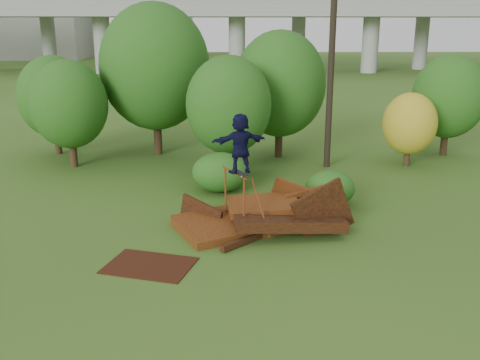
{
  "coord_description": "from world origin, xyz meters",
  "views": [
    {
      "loc": [
        -1.13,
        -13.91,
        6.21
      ],
      "look_at": [
        -0.8,
        2.0,
        1.6
      ],
      "focal_mm": 40.0,
      "sensor_mm": 36.0,
      "label": 1
    }
  ],
  "objects_px": {
    "scrap_pile": "(263,218)",
    "skater": "(240,143)",
    "flat_plate": "(150,265)",
    "utility_pole": "(332,48)"
  },
  "relations": [
    {
      "from": "scrap_pile",
      "to": "skater",
      "type": "bearing_deg",
      "value": -146.49
    },
    {
      "from": "flat_plate",
      "to": "utility_pole",
      "type": "bearing_deg",
      "value": 57.54
    },
    {
      "from": "utility_pole",
      "to": "scrap_pile",
      "type": "bearing_deg",
      "value": -113.84
    },
    {
      "from": "skater",
      "to": "scrap_pile",
      "type": "bearing_deg",
      "value": -164.06
    },
    {
      "from": "scrap_pile",
      "to": "flat_plate",
      "type": "xyz_separation_m",
      "value": [
        -3.2,
        -2.68,
        -0.34
      ]
    },
    {
      "from": "flat_plate",
      "to": "utility_pole",
      "type": "relative_size",
      "value": 0.22
    },
    {
      "from": "scrap_pile",
      "to": "skater",
      "type": "height_order",
      "value": "skater"
    },
    {
      "from": "scrap_pile",
      "to": "utility_pole",
      "type": "xyz_separation_m",
      "value": [
        3.41,
        7.72,
        4.93
      ]
    },
    {
      "from": "scrap_pile",
      "to": "skater",
      "type": "xyz_separation_m",
      "value": [
        -0.72,
        -0.47,
        2.52
      ]
    },
    {
      "from": "scrap_pile",
      "to": "utility_pole",
      "type": "height_order",
      "value": "utility_pole"
    }
  ]
}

